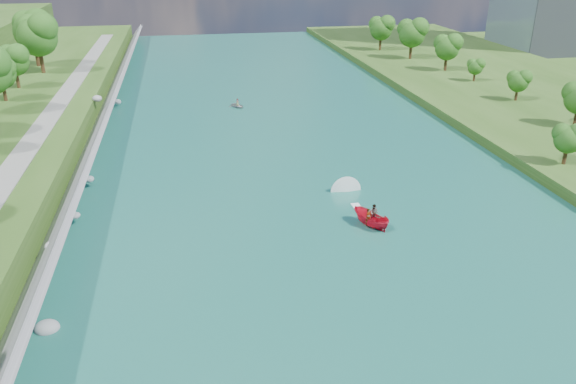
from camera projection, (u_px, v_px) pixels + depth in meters
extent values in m
plane|color=#2D5119|center=(342.00, 254.00, 51.86)|extent=(260.00, 260.00, 0.00)
cube|color=#185D54|center=(299.00, 174.00, 69.81)|extent=(55.00, 240.00, 0.10)
cube|color=slate|center=(80.00, 175.00, 64.70)|extent=(3.54, 236.00, 4.05)
ellipsoid|color=gray|center=(47.00, 328.00, 41.48)|extent=(1.85, 1.59, 1.25)
ellipsoid|color=gray|center=(51.00, 246.00, 49.34)|extent=(1.16, 1.41, 0.72)
ellipsoid|color=gray|center=(76.00, 216.00, 56.68)|extent=(0.93, 1.11, 0.63)
ellipsoid|color=gray|center=(90.00, 179.00, 65.34)|extent=(1.04, 1.15, 0.75)
ellipsoid|color=gray|center=(92.00, 149.00, 73.79)|extent=(1.63, 1.63, 0.91)
ellipsoid|color=gray|center=(102.00, 125.00, 83.30)|extent=(0.91, 0.83, 0.66)
ellipsoid|color=gray|center=(97.00, 98.00, 89.33)|extent=(1.50, 1.64, 1.00)
ellipsoid|color=gray|center=(118.00, 102.00, 98.05)|extent=(1.19, 1.10, 0.91)
cube|color=gray|center=(15.00, 165.00, 62.86)|extent=(3.00, 200.00, 0.10)
ellipsoid|color=#2D5115|center=(1.00, 75.00, 87.07)|extent=(4.87, 4.87, 8.12)
ellipsoid|color=#2D5115|center=(14.00, 62.00, 94.88)|extent=(5.28, 5.28, 8.79)
ellipsoid|color=#2D5115|center=(38.00, 38.00, 105.42)|extent=(7.84, 7.84, 13.07)
ellipsoid|color=#2D5115|center=(33.00, 33.00, 111.38)|extent=(7.85, 7.85, 13.08)
ellipsoid|color=#2D5115|center=(568.00, 140.00, 67.61)|extent=(3.64, 3.64, 6.07)
ellipsoid|color=#2D5115|center=(518.00, 82.00, 95.50)|extent=(3.73, 3.73, 6.22)
ellipsoid|color=#2D5115|center=(475.00, 68.00, 109.31)|extent=(3.14, 3.14, 5.24)
ellipsoid|color=#2D5115|center=(447.00, 49.00, 117.71)|extent=(5.44, 5.44, 9.07)
ellipsoid|color=#2D5115|center=(412.00, 35.00, 129.71)|extent=(6.52, 6.52, 10.87)
ellipsoid|color=#2D5115|center=(381.00, 30.00, 140.64)|extent=(5.98, 5.98, 9.97)
imported|color=red|center=(371.00, 219.00, 56.35)|extent=(3.65, 4.66, 1.71)
imported|color=#66605B|center=(368.00, 217.00, 55.76)|extent=(0.77, 0.66, 1.80)
imported|color=#66605B|center=(374.00, 213.00, 56.73)|extent=(1.08, 1.06, 1.76)
cube|color=white|center=(361.00, 213.00, 59.38)|extent=(0.90, 5.00, 0.06)
imported|color=gray|center=(238.00, 105.00, 97.86)|extent=(3.47, 3.83, 0.65)
imported|color=#66605B|center=(237.00, 102.00, 97.64)|extent=(0.62, 0.41, 1.24)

